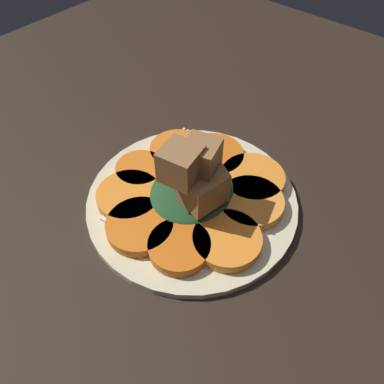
% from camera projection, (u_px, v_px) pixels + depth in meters
% --- Properties ---
extents(table_slab, '(1.20, 1.20, 0.02)m').
position_uv_depth(table_slab, '(192.00, 207.00, 0.50)').
color(table_slab, black).
rests_on(table_slab, ground).
extents(plate, '(0.27, 0.27, 0.01)m').
position_uv_depth(plate, '(192.00, 200.00, 0.48)').
color(plate, beige).
rests_on(plate, table_slab).
extents(carrot_slice_0, '(0.08, 0.08, 0.01)m').
position_uv_depth(carrot_slice_0, '(213.00, 156.00, 0.52)').
color(carrot_slice_0, orange).
rests_on(carrot_slice_0, plate).
extents(carrot_slice_1, '(0.08, 0.08, 0.01)m').
position_uv_depth(carrot_slice_1, '(178.00, 151.00, 0.53)').
color(carrot_slice_1, orange).
rests_on(carrot_slice_1, plate).
extents(carrot_slice_2, '(0.07, 0.07, 0.01)m').
position_uv_depth(carrot_slice_2, '(140.00, 170.00, 0.50)').
color(carrot_slice_2, orange).
rests_on(carrot_slice_2, plate).
extents(carrot_slice_3, '(0.08, 0.08, 0.01)m').
position_uv_depth(carrot_slice_3, '(129.00, 196.00, 0.47)').
color(carrot_slice_3, orange).
rests_on(carrot_slice_3, plate).
extents(carrot_slice_4, '(0.08, 0.08, 0.01)m').
position_uv_depth(carrot_slice_4, '(140.00, 226.00, 0.44)').
color(carrot_slice_4, orange).
rests_on(carrot_slice_4, plate).
extents(carrot_slice_5, '(0.07, 0.07, 0.01)m').
position_uv_depth(carrot_slice_5, '(179.00, 246.00, 0.42)').
color(carrot_slice_5, orange).
rests_on(carrot_slice_5, plate).
extents(carrot_slice_6, '(0.08, 0.08, 0.01)m').
position_uv_depth(carrot_slice_6, '(227.00, 240.00, 0.43)').
color(carrot_slice_6, orange).
rests_on(carrot_slice_6, plate).
extents(carrot_slice_7, '(0.08, 0.08, 0.01)m').
position_uv_depth(carrot_slice_7, '(251.00, 202.00, 0.47)').
color(carrot_slice_7, orange).
rests_on(carrot_slice_7, plate).
extents(carrot_slice_8, '(0.08, 0.08, 0.01)m').
position_uv_depth(carrot_slice_8, '(252.00, 178.00, 0.49)').
color(carrot_slice_8, orange).
rests_on(carrot_slice_8, plate).
extents(center_pile, '(0.11, 0.10, 0.10)m').
position_uv_depth(center_pile, '(195.00, 183.00, 0.45)').
color(center_pile, '#1E4723').
rests_on(center_pile, plate).
extents(fork, '(0.20, 0.05, 0.00)m').
position_uv_depth(fork, '(154.00, 169.00, 0.51)').
color(fork, silver).
rests_on(fork, plate).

